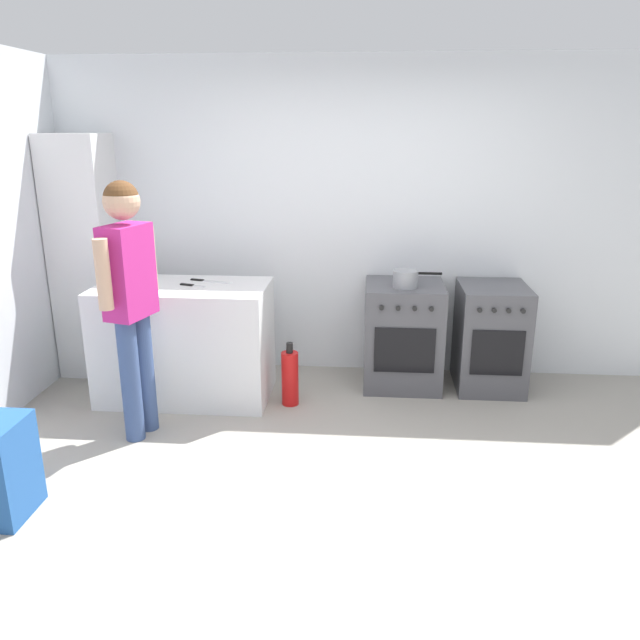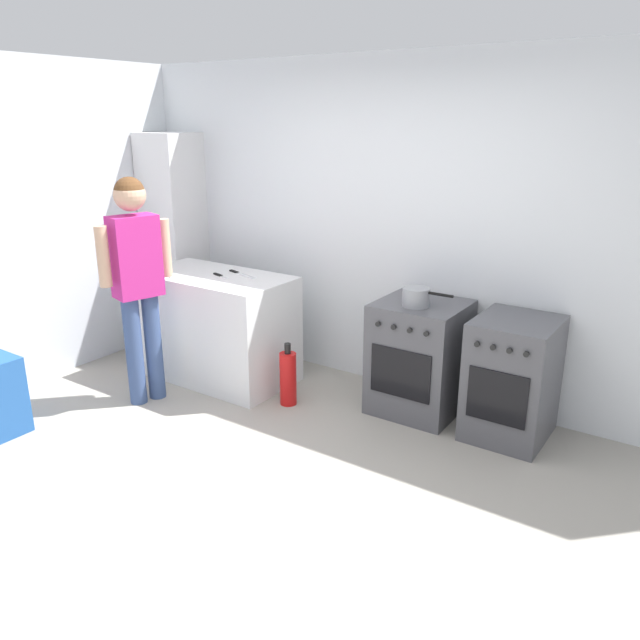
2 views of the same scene
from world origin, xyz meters
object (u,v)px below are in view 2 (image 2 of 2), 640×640
object	(u,v)px
oven_right	(512,378)
person	(137,270)
knife_utility	(170,276)
larder_cabinet	(175,241)
knife_bread	(241,274)
knife_paring	(220,275)
oven_left	(419,357)
fire_extinguisher	(288,378)
pot	(416,297)

from	to	relation	value
oven_right	person	size ratio (longest dim) A/B	0.49
knife_utility	larder_cabinet	world-z (taller)	larder_cabinet
knife_utility	knife_bread	xyz separation A→B (m)	(0.43, 0.38, -0.00)
knife_utility	larder_cabinet	size ratio (longest dim) A/B	0.12
oven_right	knife_paring	size ratio (longest dim) A/B	4.08
person	larder_cabinet	bearing A→B (deg)	125.42
oven_left	fire_extinguisher	size ratio (longest dim) A/B	1.70
knife_paring	knife_bread	xyz separation A→B (m)	(0.11, 0.14, -0.00)
knife_utility	person	bearing A→B (deg)	-75.27
oven_right	larder_cabinet	bearing A→B (deg)	178.26
knife_utility	larder_cabinet	bearing A→B (deg)	134.18
knife_paring	fire_extinguisher	distance (m)	1.03
person	larder_cabinet	world-z (taller)	larder_cabinet
fire_extinguisher	larder_cabinet	world-z (taller)	larder_cabinet
pot	knife_paring	bearing A→B (deg)	-170.15
pot	knife_paring	distance (m)	1.65
fire_extinguisher	knife_bread	bearing A→B (deg)	159.94
oven_right	fire_extinguisher	size ratio (longest dim) A/B	1.70
pot	larder_cabinet	xyz separation A→B (m)	(-2.65, 0.20, 0.08)
oven_left	oven_right	world-z (taller)	same
knife_utility	oven_right	bearing A→B (deg)	13.16
knife_utility	fire_extinguisher	distance (m)	1.29
pot	oven_right	bearing A→B (deg)	7.85
knife_bread	knife_paring	bearing A→B (deg)	-127.87
person	fire_extinguisher	size ratio (longest dim) A/B	3.47
oven_left	knife_bread	world-z (taller)	knife_bread
oven_right	larder_cabinet	xyz separation A→B (m)	(-3.35, 0.10, 0.57)
oven_left	knife_paring	world-z (taller)	knife_paring
pot	fire_extinguisher	distance (m)	1.18
pot	knife_paring	world-z (taller)	pot
knife_paring	person	world-z (taller)	person
oven_right	knife_utility	size ratio (longest dim) A/B	3.66
oven_left	person	distance (m)	2.20
knife_paring	pot	bearing A→B (deg)	9.85
pot	knife_utility	bearing A→B (deg)	-164.96
oven_right	knife_bread	xyz separation A→B (m)	(-2.22, -0.24, 0.48)
oven_right	person	xyz separation A→B (m)	(-2.54, -1.04, 0.63)
knife_utility	knife_paring	xyz separation A→B (m)	(0.32, 0.24, 0.00)
knife_bread	larder_cabinet	distance (m)	1.18
knife_utility	knife_paring	bearing A→B (deg)	36.99
knife_utility	person	distance (m)	0.46
pot	larder_cabinet	distance (m)	2.66
oven_left	knife_utility	size ratio (longest dim) A/B	3.66
knife_bread	knife_utility	bearing A→B (deg)	-138.38
fire_extinguisher	oven_left	bearing A→B (deg)	28.78
fire_extinguisher	person	bearing A→B (deg)	-149.85
oven_left	knife_bread	bearing A→B (deg)	-171.02
pot	person	bearing A→B (deg)	-152.82
pot	larder_cabinet	world-z (taller)	larder_cabinet
knife_bread	person	world-z (taller)	person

